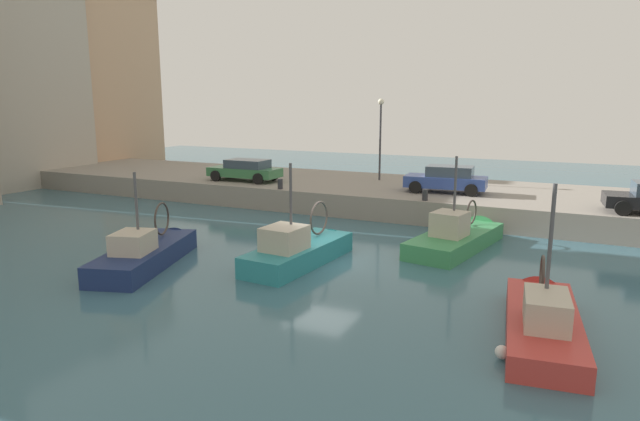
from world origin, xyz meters
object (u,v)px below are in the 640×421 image
fishing_boat_red (541,327)px  mooring_bollard_mid (425,195)px  fishing_boat_teal (303,258)px  fishing_boat_green (459,244)px  fishing_boat_navy (150,260)px  parked_car_green (245,170)px  parked_car_blue (447,179)px  quay_streetlamp (380,126)px  mooring_bollard_north (280,184)px

fishing_boat_red → mooring_bollard_mid: fishing_boat_red is taller
fishing_boat_red → fishing_boat_teal: bearing=71.2°
fishing_boat_green → fishing_boat_navy: fishing_boat_green is taller
mooring_bollard_mid → fishing_boat_navy: bearing=145.1°
fishing_boat_navy → parked_car_green: bearing=17.5°
fishing_boat_teal → fishing_boat_green: fishing_boat_green is taller
fishing_boat_red → parked_car_green: bearing=53.9°
fishing_boat_green → mooring_bollard_mid: bearing=35.4°
fishing_boat_red → parked_car_blue: 15.01m
fishing_boat_green → quay_streetlamp: size_ratio=1.41×
fishing_boat_red → quay_streetlamp: (16.62, 10.44, 4.34)m
fishing_boat_green → fishing_boat_navy: size_ratio=1.03×
quay_streetlamp → fishing_boat_green: bearing=-143.3°
fishing_boat_green → parked_car_green: size_ratio=1.57×
fishing_boat_teal → mooring_bollard_mid: fishing_boat_teal is taller
fishing_boat_navy → parked_car_green: 13.25m
parked_car_blue → mooring_bollard_mid: (-2.79, 0.38, -0.44)m
parked_car_blue → quay_streetlamp: bearing=58.7°
fishing_boat_teal → fishing_boat_green: 6.74m
parked_car_blue → parked_car_green: parked_car_blue is taller
fishing_boat_red → parked_car_green: size_ratio=1.49×
fishing_boat_teal → parked_car_green: 13.47m
parked_car_green → mooring_bollard_north: 3.88m
fishing_boat_green → parked_car_blue: (6.14, 2.00, 1.80)m
fishing_boat_green → fishing_boat_navy: (-7.37, 9.85, -0.01)m
fishing_boat_teal → fishing_boat_navy: size_ratio=0.93×
fishing_boat_red → mooring_bollard_mid: (10.97, 6.11, 1.36)m
parked_car_blue → mooring_bollard_north: parked_car_blue is taller
fishing_boat_green → parked_car_green: bearing=69.5°
fishing_boat_red → quay_streetlamp: size_ratio=1.34×
fishing_boat_navy → quay_streetlamp: (16.37, -3.13, 4.35)m
fishing_boat_green → parked_car_blue: 6.70m
parked_car_green → fishing_boat_green: bearing=-110.5°
parked_car_blue → parked_car_green: 11.84m
mooring_bollard_north → fishing_boat_red: bearing=-127.9°
parked_car_green → quay_streetlamp: bearing=-61.5°
mooring_bollard_north → quay_streetlamp: 7.37m
mooring_bollard_mid → mooring_bollard_north: size_ratio=1.00×
fishing_boat_green → quay_streetlamp: (9.00, 6.72, 4.34)m
mooring_bollard_north → fishing_boat_navy: bearing=-177.1°
fishing_boat_red → fishing_boat_navy: (0.25, 13.57, -0.01)m
fishing_boat_green → parked_car_blue: size_ratio=1.61×
fishing_boat_red → fishing_boat_green: bearing=26.1°
fishing_boat_red → parked_car_blue: fishing_boat_red is taller
fishing_boat_navy → mooring_bollard_north: (10.72, 0.54, 1.37)m
mooring_bollard_mid → quay_streetlamp: 7.72m
quay_streetlamp → parked_car_green: bearing=118.5°
fishing_boat_red → parked_car_blue: bearing=22.6°
parked_car_blue → mooring_bollard_mid: bearing=172.1°
mooring_bollard_mid → fishing_boat_teal: bearing=163.3°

